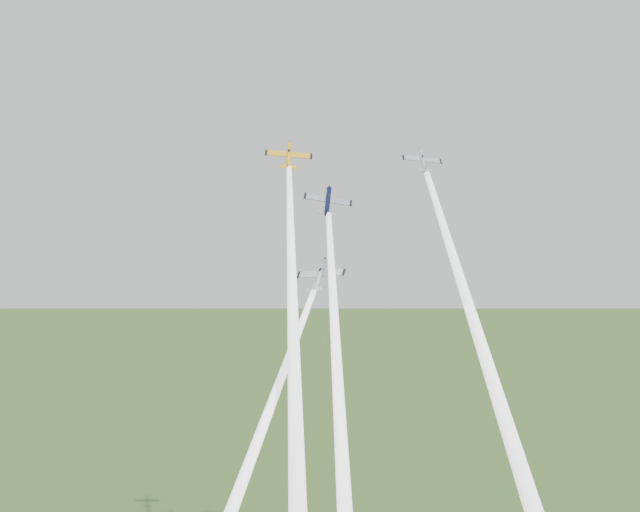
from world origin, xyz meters
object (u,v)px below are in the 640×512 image
Objects in this scene: plane_silver_right at (423,160)px; plane_silver_low at (320,275)px; plane_navy at (328,201)px; plane_yellow at (289,156)px.

plane_silver_right is 0.79× the size of plane_silver_low.
plane_navy is 0.99× the size of plane_silver_low.
plane_silver_low is (0.47, -7.64, -12.35)m from plane_navy.
plane_silver_low is (8.21, -10.27, -20.51)m from plane_yellow.
plane_yellow is 24.69m from plane_silver_right.
plane_navy is at bearing 103.23° from plane_silver_low.
plane_navy is 14.53m from plane_silver_low.
plane_navy is at bearing -36.29° from plane_yellow.
plane_navy is 17.77m from plane_silver_right.
plane_silver_right reaches higher than plane_navy.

